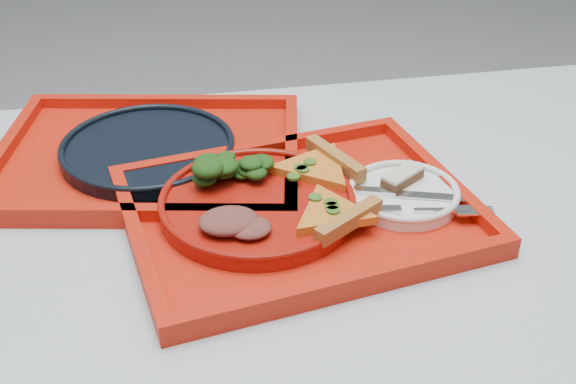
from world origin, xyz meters
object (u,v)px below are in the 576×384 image
(dessert_bar, at_px, (403,177))
(tray_main, at_px, (299,215))
(dinner_plate, at_px, (257,206))
(navy_plate, at_px, (148,150))
(tray_far, at_px, (149,158))

(dessert_bar, bearing_deg, tray_main, 155.06)
(tray_main, height_order, dinner_plate, dinner_plate)
(dinner_plate, xyz_separation_m, navy_plate, (-0.14, 0.18, -0.00))
(dessert_bar, bearing_deg, tray_far, 120.42)
(tray_main, xyz_separation_m, dessert_bar, (0.15, 0.02, 0.03))
(dinner_plate, distance_m, dessert_bar, 0.21)
(navy_plate, bearing_deg, tray_far, 0.00)
(dinner_plate, bearing_deg, dessert_bar, 3.66)
(tray_far, xyz_separation_m, dessert_bar, (0.34, -0.17, 0.03))
(tray_far, distance_m, dinner_plate, 0.23)
(tray_far, bearing_deg, dessert_bar, -14.80)
(dinner_plate, relative_size, dessert_bar, 3.82)
(tray_far, bearing_deg, navy_plate, 0.00)
(tray_main, distance_m, tray_far, 0.27)
(dinner_plate, relative_size, navy_plate, 1.00)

